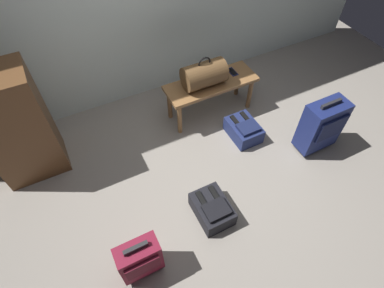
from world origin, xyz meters
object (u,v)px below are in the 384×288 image
object	(u,v)px
bench	(211,87)
backpack_dark	(212,209)
side_cabinet	(16,127)
suitcase_small_burgundy	(140,259)
backpack_navy	(244,130)
cell_phone	(232,72)
duffel_bag_brown	(204,74)
suitcase_upright_navy	(322,125)

from	to	relation	value
bench	backpack_dark	size ratio (longest dim) A/B	2.63
side_cabinet	suitcase_small_burgundy	bearing A→B (deg)	-68.66
suitcase_small_burgundy	backpack_navy	distance (m)	1.71
side_cabinet	bench	bearing A→B (deg)	-3.40
cell_phone	side_cabinet	world-z (taller)	side_cabinet
duffel_bag_brown	backpack_navy	xyz separation A→B (m)	(0.23, -0.49, -0.47)
bench	backpack_dark	world-z (taller)	bench
suitcase_upright_navy	backpack_dark	bearing A→B (deg)	-171.06
backpack_navy	cell_phone	bearing A→B (deg)	74.92
suitcase_upright_navy	duffel_bag_brown	bearing A→B (deg)	130.58
side_cabinet	backpack_dark	bearing A→B (deg)	-44.56
duffel_bag_brown	backpack_dark	distance (m)	1.35
suitcase_upright_navy	backpack_dark	size ratio (longest dim) A/B	1.65
suitcase_small_burgundy	backpack_dark	size ratio (longest dim) A/B	1.21
backpack_navy	side_cabinet	bearing A→B (deg)	163.63
cell_phone	suitcase_upright_navy	world-z (taller)	suitcase_upright_navy
backpack_dark	side_cabinet	bearing A→B (deg)	135.44
backpack_dark	side_cabinet	world-z (taller)	side_cabinet
duffel_bag_brown	backpack_dark	bearing A→B (deg)	-114.30
suitcase_small_burgundy	backpack_dark	bearing A→B (deg)	13.89
backpack_navy	duffel_bag_brown	bearing A→B (deg)	115.72
suitcase_upright_navy	backpack_navy	distance (m)	0.77
duffel_bag_brown	cell_phone	distance (m)	0.40
suitcase_small_burgundy	suitcase_upright_navy	bearing A→B (deg)	10.70
side_cabinet	duffel_bag_brown	bearing A→B (deg)	-3.57
bench	backpack_navy	size ratio (longest dim) A/B	2.63
side_cabinet	backpack_navy	bearing A→B (deg)	-16.37
suitcase_upright_navy	side_cabinet	xyz separation A→B (m)	(-2.62, 1.06, 0.23)
backpack_navy	side_cabinet	distance (m)	2.18
suitcase_small_burgundy	backpack_navy	size ratio (longest dim) A/B	1.21
duffel_bag_brown	backpack_navy	bearing A→B (deg)	-64.28
cell_phone	backpack_dark	world-z (taller)	cell_phone
bench	suitcase_upright_navy	world-z (taller)	suitcase_upright_navy
cell_phone	backpack_dark	size ratio (longest dim) A/B	0.38
suitcase_small_burgundy	cell_phone	bearing A→B (deg)	40.36
suitcase_upright_navy	backpack_dark	distance (m)	1.37
suitcase_small_burgundy	bench	bearing A→B (deg)	44.98
bench	suitcase_upright_navy	bearing A→B (deg)	-52.75
bench	cell_phone	distance (m)	0.30
bench	suitcase_small_burgundy	world-z (taller)	suitcase_small_burgundy
cell_phone	suitcase_small_burgundy	bearing A→B (deg)	-139.64
bench	suitcase_small_burgundy	size ratio (longest dim) A/B	2.17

